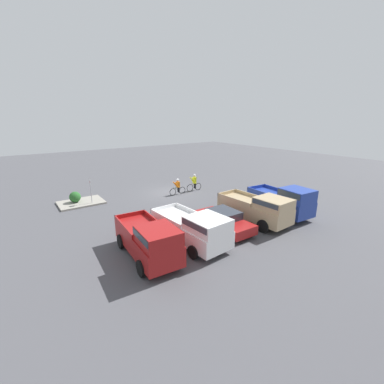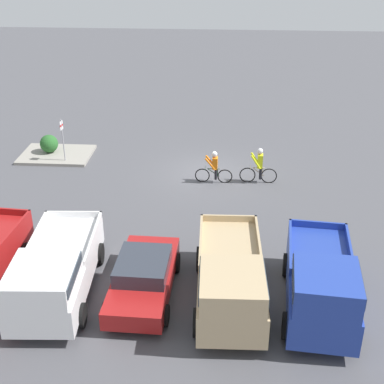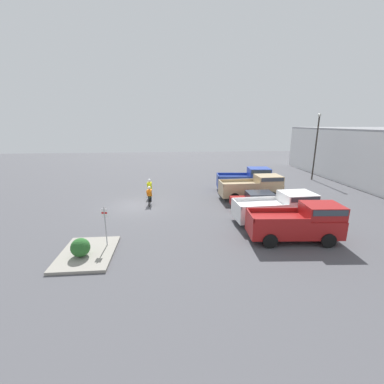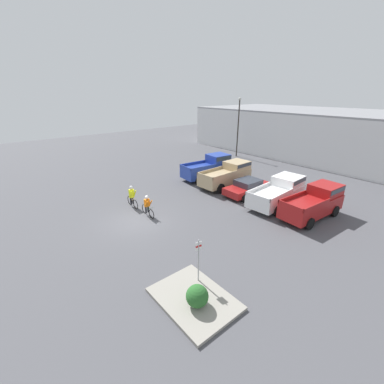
% 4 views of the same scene
% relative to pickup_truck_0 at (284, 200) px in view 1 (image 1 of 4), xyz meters
% --- Properties ---
extents(ground_plane, '(80.00, 80.00, 0.00)m').
position_rel_pickup_truck_0_xyz_m(ground_plane, '(3.81, -10.41, -1.20)').
color(ground_plane, '#4C4C51').
extents(pickup_truck_0, '(2.56, 5.27, 2.35)m').
position_rel_pickup_truck_0_xyz_m(pickup_truck_0, '(0.00, 0.00, 0.00)').
color(pickup_truck_0, '#233D9E').
rests_on(pickup_truck_0, ground_plane).
extents(pickup_truck_1, '(2.35, 5.46, 2.13)m').
position_rel_pickup_truck_0_xyz_m(pickup_truck_1, '(2.75, -0.16, -0.07)').
color(pickup_truck_1, tan).
rests_on(pickup_truck_1, ground_plane).
extents(sedan_0, '(2.10, 4.49, 1.39)m').
position_rel_pickup_truck_0_xyz_m(sedan_0, '(5.56, -0.67, -0.49)').
color(sedan_0, maroon).
rests_on(sedan_0, ground_plane).
extents(pickup_truck_2, '(2.54, 5.54, 2.05)m').
position_rel_pickup_truck_0_xyz_m(pickup_truck_2, '(8.34, -0.21, -0.13)').
color(pickup_truck_2, white).
rests_on(pickup_truck_2, ground_plane).
extents(pickup_truck_3, '(2.41, 5.30, 2.18)m').
position_rel_pickup_truck_0_xyz_m(pickup_truck_3, '(11.19, -0.24, -0.07)').
color(pickup_truck_3, maroon).
rests_on(pickup_truck_3, ground_plane).
extents(cyclist_0, '(1.77, 0.46, 1.60)m').
position_rel_pickup_truck_0_xyz_m(cyclist_0, '(3.53, -9.40, -0.40)').
color(cyclist_0, black).
rests_on(cyclist_0, ground_plane).
extents(cyclist_1, '(1.77, 0.46, 1.75)m').
position_rel_pickup_truck_0_xyz_m(cyclist_1, '(1.44, -9.53, -0.32)').
color(cyclist_1, black).
rests_on(cyclist_1, ground_plane).
extents(fire_lane_sign, '(0.07, 0.30, 2.35)m').
position_rel_pickup_truck_0_xyz_m(fire_lane_sign, '(11.20, -11.17, 0.22)').
color(fire_lane_sign, '#9E9EA3').
rests_on(fire_lane_sign, ground_plane).
extents(curb_island, '(3.65, 2.71, 0.15)m').
position_rel_pickup_truck_0_xyz_m(curb_island, '(11.91, -12.03, -1.12)').
color(curb_island, gray).
rests_on(curb_island, ground_plane).
extents(shrub, '(0.94, 0.94, 0.94)m').
position_rel_pickup_truck_0_xyz_m(shrub, '(12.31, -12.20, -0.58)').
color(shrub, '#286028').
rests_on(shrub, curb_island).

